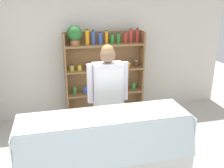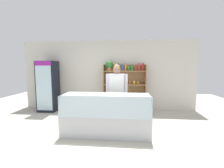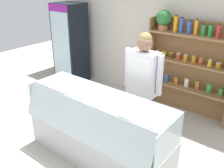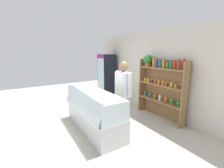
{
  "view_description": "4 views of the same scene",
  "coord_description": "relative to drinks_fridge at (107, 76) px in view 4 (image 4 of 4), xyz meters",
  "views": [
    {
      "loc": [
        -0.33,
        -2.74,
        2.39
      ],
      "look_at": [
        0.46,
        0.52,
        1.22
      ],
      "focal_mm": 40.0,
      "sensor_mm": 36.0,
      "label": 1
    },
    {
      "loc": [
        0.72,
        -3.62,
        1.67
      ],
      "look_at": [
        0.33,
        0.57,
        1.2
      ],
      "focal_mm": 24.0,
      "sensor_mm": 36.0,
      "label": 2
    },
    {
      "loc": [
        2.23,
        -2.23,
        2.49
      ],
      "look_at": [
        0.08,
        0.48,
        0.96
      ],
      "focal_mm": 40.0,
      "sensor_mm": 36.0,
      "label": 3
    },
    {
      "loc": [
        3.6,
        -1.55,
        1.98
      ],
      "look_at": [
        0.07,
        0.64,
        1.1
      ],
      "focal_mm": 24.0,
      "sensor_mm": 36.0,
      "label": 4
    }
  ],
  "objects": [
    {
      "name": "ground_plane",
      "position": [
        2.22,
        -1.77,
        -0.95
      ],
      "size": [
        12.0,
        12.0,
        0.0
      ],
      "primitive_type": "plane",
      "color": "#B7B2A3"
    },
    {
      "name": "back_wall",
      "position": [
        2.22,
        0.51,
        0.4
      ],
      "size": [
        6.8,
        0.1,
        2.7
      ],
      "primitive_type": "cube",
      "color": "beige",
      "rests_on": "ground"
    },
    {
      "name": "drinks_fridge",
      "position": [
        0.0,
        0.0,
        0.0
      ],
      "size": [
        0.66,
        0.62,
        1.9
      ],
      "color": "black",
      "rests_on": "ground"
    },
    {
      "name": "shelving_unit",
      "position": [
        2.81,
        0.25,
        0.15
      ],
      "size": [
        1.59,
        0.29,
        1.9
      ],
      "color": "olive",
      "rests_on": "ground"
    },
    {
      "name": "deli_display_case",
      "position": [
        2.46,
        -1.81,
        -0.64
      ],
      "size": [
        2.16,
        0.77,
        1.01
      ],
      "color": "silver",
      "rests_on": "ground"
    },
    {
      "name": "shop_clerk",
      "position": [
        2.68,
        -1.03,
        0.1
      ],
      "size": [
        0.64,
        0.25,
        1.75
      ],
      "color": "#383D51",
      "rests_on": "ground"
    }
  ]
}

